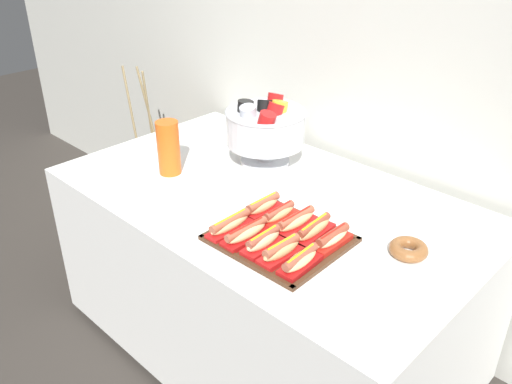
% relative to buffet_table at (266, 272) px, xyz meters
% --- Properties ---
extents(ground_plane, '(10.00, 10.00, 0.00)m').
position_rel_buffet_table_xyz_m(ground_plane, '(0.00, 0.00, -0.40)').
color(ground_plane, '#38332D').
extents(back_wall, '(6.00, 0.10, 2.60)m').
position_rel_buffet_table_xyz_m(back_wall, '(0.00, 0.58, 0.90)').
color(back_wall, beige).
rests_on(back_wall, ground_plane).
extents(buffet_table, '(1.65, 0.96, 0.76)m').
position_rel_buffet_table_xyz_m(buffet_table, '(0.00, 0.00, 0.00)').
color(buffet_table, white).
rests_on(buffet_table, ground_plane).
extents(floor_vase, '(0.44, 0.44, 1.00)m').
position_rel_buffet_table_xyz_m(floor_vase, '(-1.10, 0.20, -0.14)').
color(floor_vase, '#896B4C').
rests_on(floor_vase, ground_plane).
extents(serving_tray, '(0.41, 0.37, 0.01)m').
position_rel_buffet_table_xyz_m(serving_tray, '(0.24, -0.19, 0.36)').
color(serving_tray, '#472B19').
rests_on(serving_tray, buffet_table).
extents(hot_dog_0, '(0.06, 0.18, 0.06)m').
position_rel_buffet_table_xyz_m(hot_dog_0, '(0.09, -0.28, 0.40)').
color(hot_dog_0, red).
rests_on(hot_dog_0, serving_tray).
extents(hot_dog_1, '(0.07, 0.18, 0.06)m').
position_rel_buffet_table_xyz_m(hot_dog_1, '(0.17, -0.28, 0.39)').
color(hot_dog_1, '#B21414').
rests_on(hot_dog_1, serving_tray).
extents(hot_dog_2, '(0.07, 0.16, 0.06)m').
position_rel_buffet_table_xyz_m(hot_dog_2, '(0.24, -0.28, 0.40)').
color(hot_dog_2, red).
rests_on(hot_dog_2, serving_tray).
extents(hot_dog_3, '(0.07, 0.17, 0.06)m').
position_rel_buffet_table_xyz_m(hot_dog_3, '(0.32, -0.28, 0.40)').
color(hot_dog_3, red).
rests_on(hot_dog_3, serving_tray).
extents(hot_dog_4, '(0.07, 0.16, 0.06)m').
position_rel_buffet_table_xyz_m(hot_dog_4, '(0.39, -0.27, 0.39)').
color(hot_dog_4, '#B21414').
rests_on(hot_dog_4, serving_tray).
extents(hot_dog_5, '(0.06, 0.15, 0.06)m').
position_rel_buffet_table_xyz_m(hot_dog_5, '(0.09, -0.12, 0.40)').
color(hot_dog_5, red).
rests_on(hot_dog_5, serving_tray).
extents(hot_dog_6, '(0.06, 0.15, 0.06)m').
position_rel_buffet_table_xyz_m(hot_dog_6, '(0.16, -0.11, 0.39)').
color(hot_dog_6, red).
rests_on(hot_dog_6, serving_tray).
extents(hot_dog_7, '(0.07, 0.18, 0.06)m').
position_rel_buffet_table_xyz_m(hot_dog_7, '(0.24, -0.11, 0.39)').
color(hot_dog_7, red).
rests_on(hot_dog_7, serving_tray).
extents(hot_dog_8, '(0.07, 0.19, 0.06)m').
position_rel_buffet_table_xyz_m(hot_dog_8, '(0.31, -0.11, 0.40)').
color(hot_dog_8, red).
rests_on(hot_dog_8, serving_tray).
extents(hot_dog_9, '(0.06, 0.16, 0.06)m').
position_rel_buffet_table_xyz_m(hot_dog_9, '(0.39, -0.11, 0.39)').
color(hot_dog_9, red).
rests_on(hot_dog_9, serving_tray).
extents(punch_bowl, '(0.33, 0.33, 0.28)m').
position_rel_buffet_table_xyz_m(punch_bowl, '(-0.20, 0.20, 0.53)').
color(punch_bowl, silver).
rests_on(punch_bowl, buffet_table).
extents(cup_stack, '(0.09, 0.09, 0.22)m').
position_rel_buffet_table_xyz_m(cup_stack, '(-0.42, -0.13, 0.47)').
color(cup_stack, '#EA5B19').
rests_on(cup_stack, buffet_table).
extents(donut, '(0.12, 0.12, 0.04)m').
position_rel_buffet_table_xyz_m(donut, '(0.59, 0.03, 0.38)').
color(donut, brown).
rests_on(donut, buffet_table).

